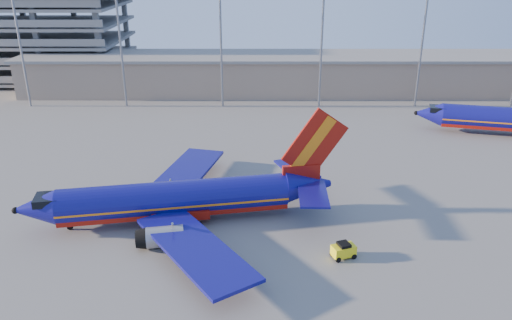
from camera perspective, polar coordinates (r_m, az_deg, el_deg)
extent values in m
plane|color=slate|center=(61.47, -1.83, -5.54)|extent=(220.00, 220.00, 0.00)
cube|color=gray|center=(115.38, 4.05, 9.72)|extent=(120.00, 15.00, 8.00)
cube|color=slate|center=(114.56, 4.11, 11.77)|extent=(122.00, 16.00, 0.60)
cube|color=slate|center=(146.11, -26.30, 8.93)|extent=(60.00, 30.00, 0.70)
cube|color=slate|center=(145.38, -26.58, 10.53)|extent=(60.00, 30.00, 0.70)
cube|color=slate|center=(144.77, -26.87, 12.15)|extent=(60.00, 30.00, 0.70)
cube|color=slate|center=(144.28, -27.16, 13.78)|extent=(60.00, 30.00, 0.70)
cube|color=slate|center=(156.30, -24.88, 13.45)|extent=(1.20, 1.20, 21.00)
cylinder|color=gray|center=(111.84, -25.47, 12.53)|extent=(0.44, 0.44, 28.00)
cylinder|color=gray|center=(105.03, -15.30, 13.35)|extent=(0.44, 0.44, 28.00)
cylinder|color=gray|center=(101.75, -4.04, 13.79)|extent=(0.44, 0.44, 28.00)
cylinder|color=gray|center=(102.34, 7.54, 13.71)|extent=(0.44, 0.44, 28.00)
cylinder|color=gray|center=(106.75, 18.53, 13.13)|extent=(0.44, 0.44, 28.00)
cylinder|color=navy|center=(58.15, -9.25, -4.32)|extent=(26.19, 8.51, 3.99)
cube|color=#9B150C|center=(58.60, -9.19, -5.22)|extent=(26.06, 7.76, 1.40)
cube|color=orange|center=(58.26, -9.23, -4.56)|extent=(26.20, 8.55, 0.24)
cone|color=navy|center=(60.12, -23.93, -5.14)|extent=(5.17, 4.73, 3.99)
cube|color=black|center=(59.35, -22.77, -4.19)|extent=(3.04, 3.22, 0.86)
cone|color=navy|center=(60.06, 5.92, -2.85)|extent=(6.23, 4.92, 3.99)
cube|color=#9B150C|center=(59.25, 5.17, -1.64)|extent=(4.57, 1.39, 2.37)
cube|color=#9B150C|center=(58.25, 6.73, 1.88)|extent=(7.86, 1.74, 8.61)
cube|color=orange|center=(58.19, 6.53, 1.87)|extent=(5.27, 1.38, 6.75)
cube|color=navy|center=(62.94, 4.66, -1.01)|extent=(5.60, 7.62, 0.24)
cube|color=navy|center=(56.52, 6.53, -3.87)|extent=(3.45, 7.01, 0.24)
cube|color=navy|center=(67.20, -8.05, -1.43)|extent=(9.23, 17.53, 0.38)
cube|color=navy|center=(50.31, -7.01, -9.92)|extent=(13.86, 16.87, 0.38)
cube|color=#9B150C|center=(58.80, -8.63, -5.56)|extent=(7.12, 5.29, 1.08)
cylinder|color=gray|center=(63.94, -10.46, -3.54)|extent=(4.22, 2.92, 2.27)
cylinder|color=gray|center=(54.00, -10.36, -8.61)|extent=(4.22, 2.92, 2.27)
cylinder|color=gray|center=(60.39, -20.51, -6.96)|extent=(0.30, 0.30, 1.19)
cylinder|color=black|center=(60.51, -20.48, -7.16)|extent=(0.73, 0.39, 0.69)
cylinder|color=black|center=(61.77, -7.68, -5.13)|extent=(1.00, 0.74, 0.91)
cylinder|color=black|center=(56.83, -7.37, -7.67)|extent=(1.00, 0.74, 0.91)
cone|color=navy|center=(93.92, 19.07, 5.02)|extent=(5.36, 4.96, 4.01)
cube|color=black|center=(93.80, 20.00, 5.54)|extent=(3.19, 3.35, 0.87)
cube|color=yellow|center=(52.35, 9.96, -10.15)|extent=(2.66, 2.05, 1.12)
cube|color=black|center=(52.01, 10.01, -9.52)|extent=(1.47, 1.53, 0.39)
cylinder|color=black|center=(52.71, 8.73, -10.53)|extent=(0.61, 0.38, 0.58)
cylinder|color=black|center=(51.81, 9.38, -11.20)|extent=(0.61, 0.38, 0.58)
cylinder|color=black|center=(53.49, 10.45, -10.13)|extent=(0.61, 0.38, 0.58)
cylinder|color=black|center=(52.60, 11.12, -10.78)|extent=(0.61, 0.38, 0.58)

